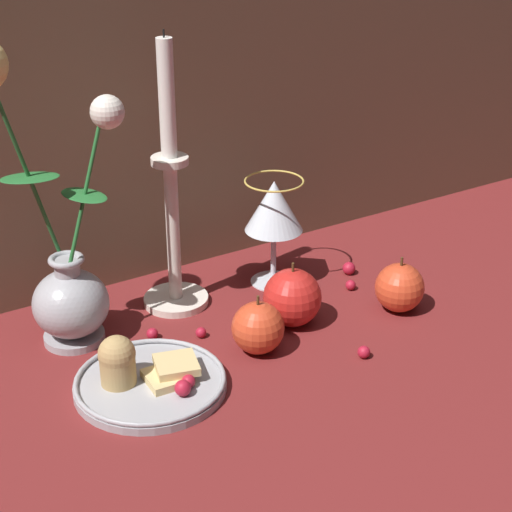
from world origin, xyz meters
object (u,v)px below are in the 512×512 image
object	(u,v)px
apple_beside_vase	(292,298)
candlestick	(172,214)
plate_with_pastries	(145,378)
apple_near_glass	(400,288)
vase	(57,250)
apple_at_table_edge	(255,329)
wine_glass	(274,209)

from	to	relation	value
apple_beside_vase	candlestick	bearing A→B (deg)	128.82
plate_with_pastries	apple_near_glass	size ratio (longest dim) A/B	2.26
apple_beside_vase	apple_near_glass	size ratio (longest dim) A/B	1.13
vase	apple_at_table_edge	world-z (taller)	vase
wine_glass	apple_at_table_edge	xyz separation A→B (m)	(-0.12, -0.15, -0.08)
apple_beside_vase	apple_near_glass	xyz separation A→B (m)	(0.15, -0.05, -0.01)
vase	wine_glass	distance (m)	0.32
plate_with_pastries	apple_near_glass	world-z (taller)	apple_near_glass
candlestick	vase	bearing A→B (deg)	-174.78
apple_at_table_edge	wine_glass	bearing A→B (deg)	50.21
vase	plate_with_pastries	world-z (taller)	vase
candlestick	wine_glass	bearing A→B (deg)	-7.06
candlestick	apple_at_table_edge	xyz separation A→B (m)	(0.03, -0.17, -0.10)
vase	candlestick	xyz separation A→B (m)	(0.17, 0.02, 0.00)
apple_near_glass	candlestick	bearing A→B (deg)	144.70
wine_glass	apple_near_glass	distance (m)	0.21
wine_glass	apple_near_glass	xyz separation A→B (m)	(0.10, -0.16, -0.08)
vase	apple_at_table_edge	xyz separation A→B (m)	(0.19, -0.15, -0.10)
wine_glass	apple_at_table_edge	world-z (taller)	wine_glass
candlestick	apple_at_table_edge	distance (m)	0.20
apple_near_glass	wine_glass	bearing A→B (deg)	122.54
wine_glass	apple_beside_vase	world-z (taller)	wine_glass
apple_beside_vase	wine_glass	bearing A→B (deg)	68.94
plate_with_pastries	apple_beside_vase	distance (m)	0.24
vase	candlestick	size ratio (longest dim) A/B	1.04
wine_glass	vase	bearing A→B (deg)	179.39
vase	apple_beside_vase	size ratio (longest dim) A/B	4.37
vase	plate_with_pastries	distance (m)	0.20
candlestick	apple_at_table_edge	world-z (taller)	candlestick
apple_beside_vase	plate_with_pastries	bearing A→B (deg)	-171.26
candlestick	apple_near_glass	world-z (taller)	candlestick
vase	wine_glass	size ratio (longest dim) A/B	2.47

